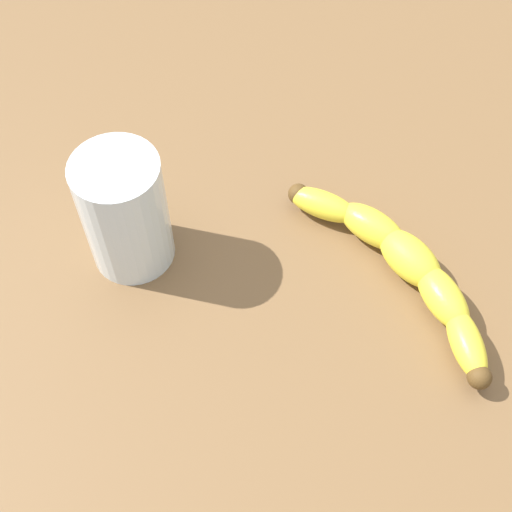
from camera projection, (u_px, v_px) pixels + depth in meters
The scene contains 3 objects.
wooden_tabletop at pixel (320, 226), 67.13cm from camera, with size 120.00×120.00×3.00cm, color brown.
banana at pixel (402, 264), 60.78cm from camera, with size 12.08×23.17×3.57cm.
smoothie_glass at pixel (126, 215), 59.12cm from camera, with size 7.33×7.33×11.70cm.
Camera 1 is at (37.41, 14.37, 55.79)cm, focal length 49.03 mm.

